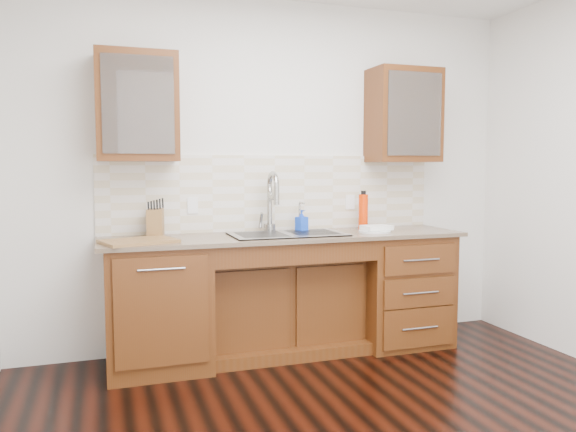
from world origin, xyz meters
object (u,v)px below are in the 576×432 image
object	(u,v)px
cutting_board	(139,241)
plate	(375,231)
knife_block	(155,223)
soap_bottle	(302,221)
water_bottle	(363,212)

from	to	relation	value
cutting_board	plate	bearing A→B (deg)	1.61
knife_block	cutting_board	xyz separation A→B (m)	(-0.14, -0.29, -0.09)
soap_bottle	knife_block	bearing A→B (deg)	157.29
soap_bottle	plate	size ratio (longest dim) A/B	0.68
water_bottle	plate	bearing A→B (deg)	-91.56
cutting_board	knife_block	bearing A→B (deg)	65.03
water_bottle	plate	distance (m)	0.25
soap_bottle	knife_block	world-z (taller)	knife_block
knife_block	cutting_board	bearing A→B (deg)	-104.30
water_bottle	plate	size ratio (longest dim) A/B	1.13
plate	knife_block	bearing A→B (deg)	171.42
cutting_board	soap_bottle	bearing A→B (deg)	12.21
soap_bottle	water_bottle	bearing A→B (deg)	-21.90
plate	knife_block	size ratio (longest dim) A/B	1.25
water_bottle	soap_bottle	bearing A→B (deg)	179.49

